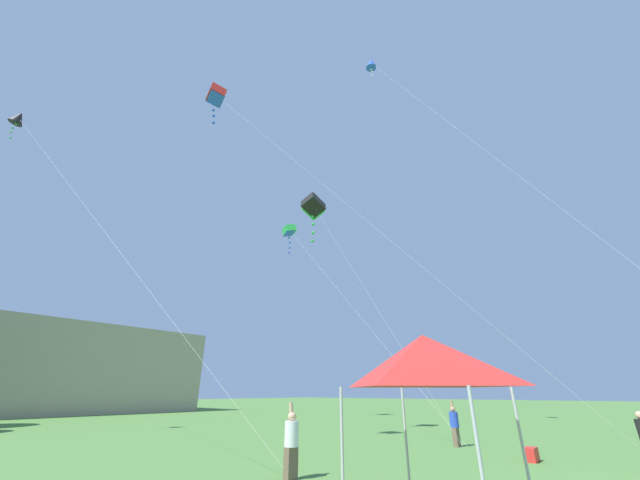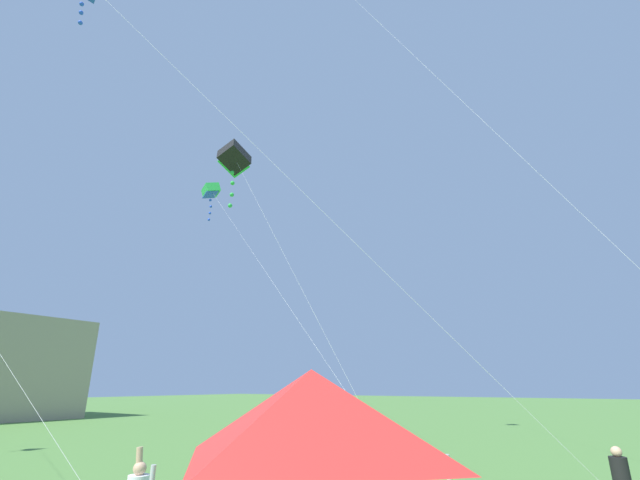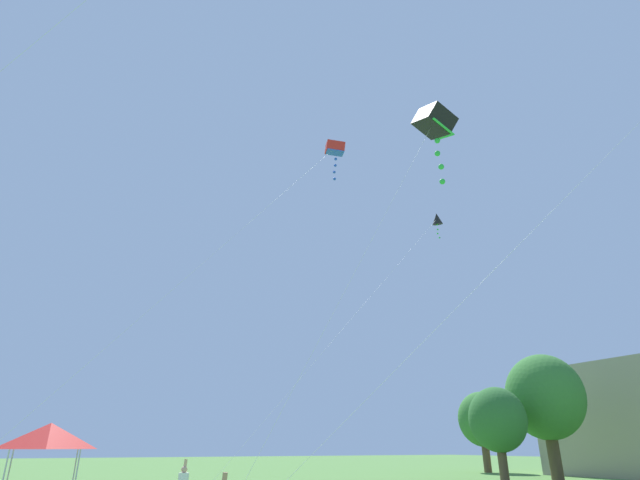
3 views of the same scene
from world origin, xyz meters
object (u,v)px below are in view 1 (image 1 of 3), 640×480
cooler_box (531,455)px  kite_black_diamond_1 (19,118)px  person_white_shirt (291,441)px  kite_red_box_0 (216,96)px  kite_blue_diamond_3 (371,64)px  festival_tent (425,361)px  person_blue_shirt (455,424)px  kite_green_box_4 (289,231)px  kite_black_box_2 (313,206)px

cooler_box → kite_black_diamond_1: bearing=120.4°
person_white_shirt → kite_red_box_0: (-0.03, 6.51, 16.36)m
cooler_box → kite_blue_diamond_3: size_ratio=0.02×
person_white_shirt → kite_blue_diamond_3: size_ratio=0.06×
person_white_shirt → kite_blue_diamond_3: 31.08m
festival_tent → cooler_box: bearing=3.2°
kite_black_diamond_1 → kite_blue_diamond_3: bearing=-38.2°
person_white_shirt → cooler_box: bearing=179.6°
person_white_shirt → kite_red_box_0: bearing=-58.8°
kite_blue_diamond_3 → cooler_box: bearing=-125.9°
cooler_box → person_blue_shirt: person_blue_shirt is taller
kite_green_box_4 → person_white_shirt: bearing=-133.8°
person_white_shirt → kite_black_box_2: bearing=-110.7°
person_white_shirt → kite_black_diamond_1: size_ratio=0.09×
festival_tent → kite_black_box_2: kite_black_box_2 is taller
festival_tent → kite_black_diamond_1: kite_black_diamond_1 is taller
festival_tent → kite_blue_diamond_3: 31.10m
kite_red_box_0 → kite_black_box_2: kite_red_box_0 is taller
person_white_shirt → kite_green_box_4: kite_green_box_4 is taller
person_blue_shirt → kite_black_box_2: size_ratio=0.12×
cooler_box → kite_green_box_4: (8.22, 20.03, 16.85)m
cooler_box → kite_red_box_0: kite_red_box_0 is taller
cooler_box → person_blue_shirt: (1.84, 3.15, 0.64)m
cooler_box → kite_black_box_2: bearing=83.5°
cooler_box → kite_black_diamond_1: (-13.53, 23.06, 18.10)m
cooler_box → kite_black_diamond_1: kite_black_diamond_1 is taller
kite_red_box_0 → kite_black_box_2: 8.92m
cooler_box → person_blue_shirt: 3.71m
kite_black_box_2 → kite_blue_diamond_3: kite_blue_diamond_3 is taller
kite_black_diamond_1 → kite_green_box_4: kite_black_diamond_1 is taller
cooler_box → person_blue_shirt: size_ratio=0.37×
kite_black_diamond_1 → kite_green_box_4: 21.99m
person_white_shirt → kite_black_box_2: (8.14, 6.45, 12.79)m
festival_tent → person_white_shirt: size_ratio=1.68×
person_white_shirt → kite_green_box_4: size_ratio=0.10×
kite_black_box_2 → kite_blue_diamond_3: bearing=-31.3°
person_blue_shirt → kite_red_box_0: bearing=106.3°
kite_green_box_4 → kite_black_diamond_1: bearing=172.1°
person_white_shirt → kite_black_box_2: 16.47m
kite_black_box_2 → kite_black_diamond_1: bearing=139.9°
cooler_box → kite_green_box_4: kite_green_box_4 is taller
person_blue_shirt → kite_blue_diamond_3: (3.89, 4.76, 28.17)m
kite_red_box_0 → person_white_shirt: bearing=-89.7°
kite_blue_diamond_3 → kite_green_box_4: bearing=78.4°
kite_black_diamond_1 → kite_black_box_2: bearing=-40.1°
person_blue_shirt → kite_black_diamond_1: size_ratio=0.09×
festival_tent → cooler_box: size_ratio=4.81×
cooler_box → kite_red_box_0: (-6.97, 10.74, 17.04)m
cooler_box → person_white_shirt: (-6.94, 4.22, 0.68)m
person_blue_shirt → person_white_shirt: 8.84m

